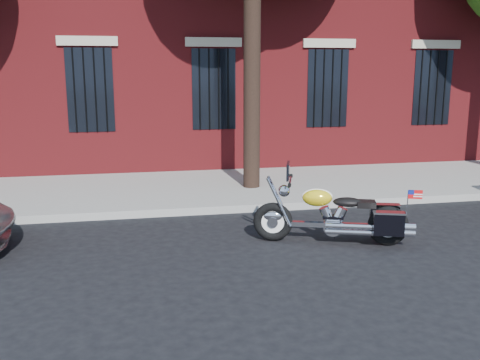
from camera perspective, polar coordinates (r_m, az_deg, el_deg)
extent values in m
plane|color=black|center=(9.02, 2.07, -5.65)|extent=(120.00, 120.00, 0.00)
cube|color=gray|center=(10.29, 0.32, -3.01)|extent=(40.00, 0.16, 0.15)
cube|color=gray|center=(12.09, -1.46, -0.79)|extent=(40.00, 3.60, 0.15)
cube|color=black|center=(13.64, -2.84, 9.64)|extent=(1.10, 0.14, 2.00)
cube|color=#B2A893|center=(13.62, -2.87, 14.47)|extent=(1.40, 0.20, 0.22)
cylinder|color=black|center=(13.56, -2.79, 9.62)|extent=(0.04, 0.04, 2.00)
cylinder|color=black|center=(11.55, 1.28, 10.77)|extent=(0.36, 0.36, 5.00)
torus|color=black|center=(8.52, 3.53, -4.46)|extent=(0.64, 0.33, 0.63)
torus|color=black|center=(8.60, 15.51, -4.73)|extent=(0.64, 0.33, 0.63)
cylinder|color=white|center=(8.52, 3.53, -4.46)|extent=(0.46, 0.20, 0.47)
cylinder|color=white|center=(8.60, 15.51, -4.73)|extent=(0.46, 0.20, 0.47)
ellipsoid|color=white|center=(8.50, 3.54, -3.85)|extent=(0.35, 0.22, 0.18)
ellipsoid|color=yellow|center=(8.57, 15.55, -4.00)|extent=(0.35, 0.23, 0.18)
cube|color=white|center=(8.52, 9.54, -4.74)|extent=(1.36, 0.54, 0.08)
cylinder|color=white|center=(8.53, 9.85, -4.87)|extent=(0.34, 0.26, 0.30)
cylinder|color=white|center=(8.40, 13.11, -5.19)|extent=(1.14, 0.45, 0.08)
ellipsoid|color=yellow|center=(8.40, 8.23, -1.88)|extent=(0.52, 0.40, 0.27)
ellipsoid|color=black|center=(8.44, 11.41, -2.33)|extent=(0.52, 0.40, 0.14)
cube|color=black|center=(8.80, 15.15, -3.63)|extent=(0.47, 0.29, 0.36)
cube|color=black|center=(8.33, 15.59, -4.51)|extent=(0.47, 0.29, 0.36)
cylinder|color=white|center=(8.35, 5.39, -0.05)|extent=(0.26, 0.70, 0.03)
sphere|color=white|center=(8.39, 4.72, -1.16)|extent=(0.24, 0.24, 0.19)
cube|color=black|center=(8.32, 5.15, 0.97)|extent=(0.15, 0.37, 0.26)
cube|color=red|center=(8.24, 18.19, -1.48)|extent=(0.20, 0.08, 0.13)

